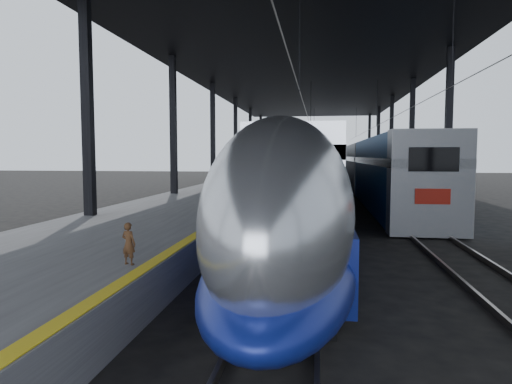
# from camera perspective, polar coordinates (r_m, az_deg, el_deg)

# --- Properties ---
(ground) EXTENTS (160.00, 160.00, 0.00)m
(ground) POSITION_cam_1_polar(r_m,az_deg,el_deg) (11.78, -5.86, -11.37)
(ground) COLOR black
(ground) RESTS_ON ground
(platform) EXTENTS (6.00, 80.00, 1.00)m
(platform) POSITION_cam_1_polar(r_m,az_deg,el_deg) (31.73, -3.40, -0.37)
(platform) COLOR #4C4C4F
(platform) RESTS_ON ground
(yellow_strip) EXTENTS (0.30, 80.00, 0.01)m
(yellow_strip) POSITION_cam_1_polar(r_m,az_deg,el_deg) (31.26, 1.64, 0.49)
(yellow_strip) COLOR gold
(yellow_strip) RESTS_ON platform
(rails) EXTENTS (6.52, 80.00, 0.16)m
(rails) POSITION_cam_1_polar(r_m,az_deg,el_deg) (31.21, 11.17, -1.30)
(rails) COLOR slate
(rails) RESTS_ON ground
(canopy) EXTENTS (18.00, 75.00, 9.47)m
(canopy) POSITION_cam_1_polar(r_m,az_deg,el_deg) (31.56, 6.54, 15.29)
(canopy) COLOR black
(canopy) RESTS_ON ground
(tgv_train) EXTENTS (2.89, 65.20, 4.14)m
(tgv_train) POSITION_cam_1_polar(r_m,az_deg,el_deg) (36.63, 6.81, 2.52)
(tgv_train) COLOR #ADAFB4
(tgv_train) RESTS_ON ground
(second_train) EXTENTS (3.09, 56.05, 4.25)m
(second_train) POSITION_cam_1_polar(r_m,az_deg,el_deg) (45.57, 13.35, 3.10)
(second_train) COLOR navy
(second_train) RESTS_ON ground
(child) EXTENTS (0.36, 0.29, 0.88)m
(child) POSITION_cam_1_polar(r_m,az_deg,el_deg) (9.73, -15.63, -6.22)
(child) COLOR #432916
(child) RESTS_ON platform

